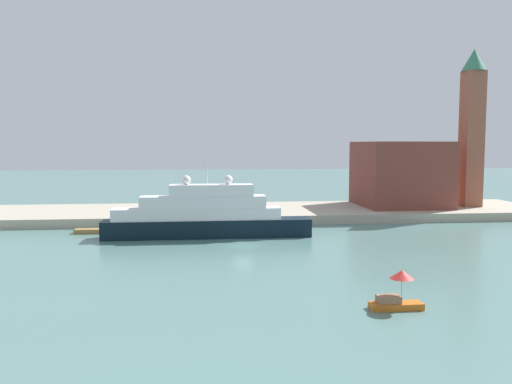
# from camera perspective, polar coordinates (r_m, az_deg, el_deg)

# --- Properties ---
(ground) EXTENTS (400.00, 400.00, 0.00)m
(ground) POSITION_cam_1_polar(r_m,az_deg,el_deg) (66.93, -1.39, -5.76)
(ground) COLOR slate
(quay_dock) EXTENTS (110.00, 20.65, 1.45)m
(quay_dock) POSITION_cam_1_polar(r_m,az_deg,el_deg) (92.76, -2.74, -2.25)
(quay_dock) COLOR #ADA38E
(quay_dock) RESTS_ON ground
(large_yacht) EXTENTS (28.22, 3.73, 9.89)m
(large_yacht) POSITION_cam_1_polar(r_m,az_deg,el_deg) (72.79, -5.52, -2.62)
(large_yacht) COLOR black
(large_yacht) RESTS_ON ground
(small_motorboat) EXTENTS (4.07, 1.86, 3.05)m
(small_motorboat) POSITION_cam_1_polar(r_m,az_deg,el_deg) (42.99, 14.85, -10.44)
(small_motorboat) COLOR #C66019
(small_motorboat) RESTS_ON ground
(work_barge) EXTENTS (6.00, 1.67, 0.63)m
(work_barge) POSITION_cam_1_polar(r_m,az_deg,el_deg) (79.40, -16.73, -4.02)
(work_barge) COLOR olive
(work_barge) RESTS_ON ground
(harbor_building) EXTENTS (14.62, 15.70, 11.65)m
(harbor_building) POSITION_cam_1_polar(r_m,az_deg,el_deg) (100.35, 15.21, 1.90)
(harbor_building) COLOR brown
(harbor_building) RESTS_ON quay_dock
(bell_tower) EXTENTS (4.34, 4.34, 27.99)m
(bell_tower) POSITION_cam_1_polar(r_m,az_deg,el_deg) (103.26, 22.14, 6.90)
(bell_tower) COLOR #93513D
(bell_tower) RESTS_ON quay_dock
(parked_car) EXTENTS (4.23, 1.82, 1.38)m
(parked_car) POSITION_cam_1_polar(r_m,az_deg,el_deg) (87.17, -10.57, -1.94)
(parked_car) COLOR #B21E1E
(parked_car) RESTS_ON quay_dock
(person_figure) EXTENTS (0.36, 0.36, 1.77)m
(person_figure) POSITION_cam_1_polar(r_m,az_deg,el_deg) (90.21, -7.21, -1.50)
(person_figure) COLOR #334C8C
(person_figure) RESTS_ON quay_dock
(mooring_bollard) EXTENTS (0.40, 0.40, 0.70)m
(mooring_bollard) POSITION_cam_1_polar(r_m,az_deg,el_deg) (83.31, -2.36, -2.35)
(mooring_bollard) COLOR black
(mooring_bollard) RESTS_ON quay_dock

